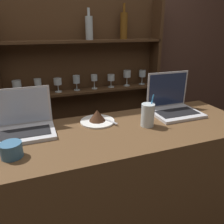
{
  "coord_description": "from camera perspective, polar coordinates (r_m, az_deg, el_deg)",
  "views": [
    {
      "loc": [
        -0.33,
        -0.73,
        1.49
      ],
      "look_at": [
        0.05,
        0.3,
        1.07
      ],
      "focal_mm": 35.0,
      "sensor_mm": 36.0,
      "label": 1
    }
  ],
  "objects": [
    {
      "name": "water_glass",
      "position": [
        1.24,
        9.31,
        -0.78
      ],
      "size": [
        0.08,
        0.08,
        0.18
      ],
      "color": "silver",
      "rests_on": "bar_counter"
    },
    {
      "name": "laptop_near",
      "position": [
        1.25,
        -22.43,
        -2.83
      ],
      "size": [
        0.32,
        0.22,
        0.23
      ],
      "color": "silver",
      "rests_on": "bar_counter"
    },
    {
      "name": "back_shelf",
      "position": [
        2.09,
        -6.9,
        4.59
      ],
      "size": [
        1.43,
        0.18,
        1.73
      ],
      "color": "#472D19",
      "rests_on": "ground_plane"
    },
    {
      "name": "laptop_far",
      "position": [
        1.48,
        15.57,
        1.98
      ],
      "size": [
        0.3,
        0.24,
        0.26
      ],
      "color": "silver",
      "rests_on": "bar_counter"
    },
    {
      "name": "bar_counter",
      "position": [
        1.46,
        -1.59,
        -22.57
      ],
      "size": [
        1.72,
        0.54,
        0.97
      ],
      "color": "brown",
      "rests_on": "ground_plane"
    },
    {
      "name": "coffee_cup",
      "position": [
        1.04,
        -24.78,
        -9.0
      ],
      "size": [
        0.09,
        0.09,
        0.07
      ],
      "color": "#38668C",
      "rests_on": "bar_counter"
    },
    {
      "name": "back_wall",
      "position": [
        2.06,
        -11.44,
        16.82
      ],
      "size": [
        7.0,
        0.06,
        2.7
      ],
      "color": "#4C3328",
      "rests_on": "ground_plane"
    },
    {
      "name": "cake_plate",
      "position": [
        1.29,
        -3.92,
        -1.51
      ],
      "size": [
        0.2,
        0.2,
        0.08
      ],
      "color": "white",
      "rests_on": "bar_counter"
    }
  ]
}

